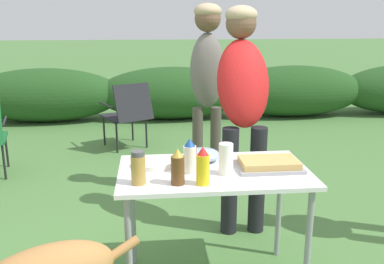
% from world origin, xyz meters
% --- Properties ---
extents(shrub_hedge, '(14.40, 0.90, 0.84)m').
position_xyz_m(shrub_hedge, '(0.00, 4.48, 0.42)').
color(shrub_hedge, '#234C1E').
rests_on(shrub_hedge, ground).
extents(folding_table, '(1.10, 0.64, 0.74)m').
position_xyz_m(folding_table, '(0.00, 0.00, 0.66)').
color(folding_table, white).
rests_on(folding_table, ground).
extents(food_tray, '(0.37, 0.25, 0.06)m').
position_xyz_m(food_tray, '(0.32, -0.01, 0.77)').
color(food_tray, '#9E9EA3').
rests_on(food_tray, folding_table).
extents(plate_stack, '(0.24, 0.24, 0.03)m').
position_xyz_m(plate_stack, '(-0.35, 0.10, 0.76)').
color(plate_stack, white).
rests_on(plate_stack, folding_table).
extents(mixing_bowl, '(0.21, 0.21, 0.07)m').
position_xyz_m(mixing_bowl, '(-0.04, 0.17, 0.78)').
color(mixing_bowl, '#99B2CC').
rests_on(mixing_bowl, folding_table).
extents(paper_cup_stack, '(0.08, 0.08, 0.18)m').
position_xyz_m(paper_cup_stack, '(0.06, -0.07, 0.83)').
color(paper_cup_stack, white).
rests_on(paper_cup_stack, folding_table).
extents(mayo_bottle, '(0.07, 0.07, 0.20)m').
position_xyz_m(mayo_bottle, '(-0.14, -0.03, 0.84)').
color(mayo_bottle, silver).
rests_on(mayo_bottle, folding_table).
extents(bbq_sauce_bottle, '(0.06, 0.06, 0.17)m').
position_xyz_m(bbq_sauce_bottle, '(-0.12, 0.06, 0.82)').
color(bbq_sauce_bottle, '#562314').
rests_on(bbq_sauce_bottle, folding_table).
extents(beer_bottle, '(0.07, 0.07, 0.20)m').
position_xyz_m(beer_bottle, '(-0.22, -0.20, 0.83)').
color(beer_bottle, brown).
rests_on(beer_bottle, folding_table).
extents(spice_jar, '(0.08, 0.08, 0.18)m').
position_xyz_m(spice_jar, '(-0.43, -0.17, 0.83)').
color(spice_jar, '#B2893D').
rests_on(spice_jar, folding_table).
extents(mustard_bottle, '(0.07, 0.07, 0.21)m').
position_xyz_m(mustard_bottle, '(-0.09, -0.21, 0.84)').
color(mustard_bottle, yellow).
rests_on(mustard_bottle, folding_table).
extents(standing_person_with_beanie, '(0.38, 0.51, 1.68)m').
position_xyz_m(standing_person_with_beanie, '(0.32, 0.75, 1.05)').
color(standing_person_with_beanie, black).
rests_on(standing_person_with_beanie, ground).
extents(standing_person_in_navy_coat, '(0.30, 0.24, 1.71)m').
position_xyz_m(standing_person_in_navy_coat, '(0.15, 1.41, 1.11)').
color(standing_person_in_navy_coat, '#4C473D').
rests_on(standing_person_in_navy_coat, ground).
extents(camp_chair_green_behind_table, '(0.68, 0.74, 0.83)m').
position_xyz_m(camp_chair_green_behind_table, '(-0.64, 2.88, 0.47)').
color(camp_chair_green_behind_table, '#232328').
rests_on(camp_chair_green_behind_table, ground).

